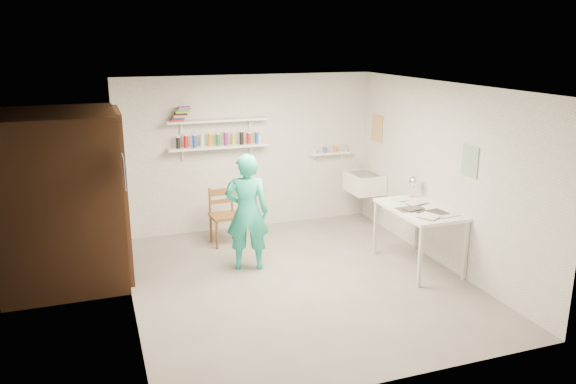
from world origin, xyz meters
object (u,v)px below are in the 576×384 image
object	(u,v)px
wooden_chair	(225,216)
work_table	(418,238)
wall_clock	(238,189)
desk_lamp	(414,181)
man	(247,212)
belfast_sink	(364,183)

from	to	relation	value
wooden_chair	work_table	xyz separation A→B (m)	(2.20, -1.67, -0.02)
wall_clock	desk_lamp	world-z (taller)	wall_clock
man	wooden_chair	bearing A→B (deg)	-68.54
wall_clock	desk_lamp	size ratio (longest dim) A/B	1.82
wall_clock	work_table	world-z (taller)	wall_clock
wall_clock	work_table	distance (m)	2.45
belfast_sink	desk_lamp	world-z (taller)	desk_lamp
work_table	desk_lamp	distance (m)	0.82
belfast_sink	wooden_chair	distance (m)	2.33
man	wooden_chair	world-z (taller)	man
work_table	wall_clock	bearing A→B (deg)	157.53
belfast_sink	desk_lamp	size ratio (longest dim) A/B	3.95
desk_lamp	wooden_chair	bearing A→B (deg)	153.65
work_table	desk_lamp	xyz separation A→B (m)	(0.20, 0.49, 0.63)
man	wall_clock	xyz separation A→B (m)	(-0.06, 0.21, 0.26)
wooden_chair	man	bearing A→B (deg)	-89.34
belfast_sink	desk_lamp	xyz separation A→B (m)	(0.09, -1.30, 0.33)
man	wooden_chair	distance (m)	1.04
belfast_sink	wall_clock	xyz separation A→B (m)	(-2.30, -0.88, 0.32)
belfast_sink	man	distance (m)	2.48
belfast_sink	work_table	size ratio (longest dim) A/B	0.49
man	wall_clock	bearing A→B (deg)	-55.85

